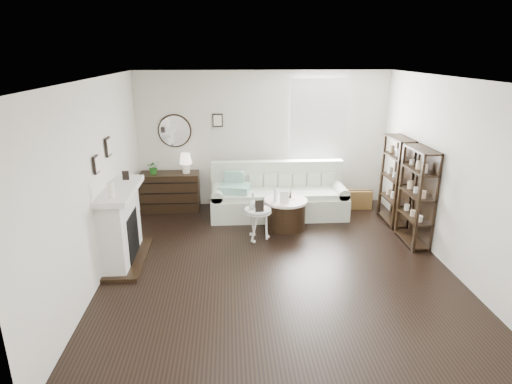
{
  "coord_description": "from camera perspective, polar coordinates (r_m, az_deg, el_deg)",
  "views": [
    {
      "loc": [
        -0.69,
        -5.71,
        3.04
      ],
      "look_at": [
        -0.27,
        0.8,
        0.89
      ],
      "focal_mm": 30.0,
      "sensor_mm": 36.0,
      "label": 1
    }
  ],
  "objects": [
    {
      "name": "room",
      "position": [
        8.65,
        5.88,
        8.57
      ],
      "size": [
        5.5,
        5.5,
        5.5
      ],
      "color": "black",
      "rests_on": "ground"
    },
    {
      "name": "fireplace",
      "position": [
        6.71,
        -17.49,
        -4.5
      ],
      "size": [
        0.5,
        1.4,
        1.84
      ],
      "color": "silver",
      "rests_on": "ground"
    },
    {
      "name": "shelf_unit_far",
      "position": [
        8.18,
        18.14,
        1.45
      ],
      "size": [
        0.3,
        0.8,
        1.6
      ],
      "color": "black",
      "rests_on": "ground"
    },
    {
      "name": "shelf_unit_near",
      "position": [
        7.39,
        20.63,
        -0.58
      ],
      "size": [
        0.3,
        0.8,
        1.6
      ],
      "color": "black",
      "rests_on": "ground"
    },
    {
      "name": "sofa",
      "position": [
        8.3,
        2.97,
        -0.8
      ],
      "size": [
        2.58,
        0.89,
        1.0
      ],
      "color": "beige",
      "rests_on": "ground"
    },
    {
      "name": "quilt",
      "position": [
        8.05,
        -2.88,
        0.49
      ],
      "size": [
        0.63,
        0.55,
        0.14
      ],
      "primitive_type": "cube",
      "rotation": [
        0.0,
        0.0,
        -0.2
      ],
      "color": "#2A9A76",
      "rests_on": "sofa"
    },
    {
      "name": "suitcase",
      "position": [
        8.89,
        13.38,
        -0.97
      ],
      "size": [
        0.57,
        0.22,
        0.38
      ],
      "primitive_type": "cube",
      "rotation": [
        0.0,
        0.0,
        -0.06
      ],
      "color": "brown",
      "rests_on": "ground"
    },
    {
      "name": "dresser",
      "position": [
        8.69,
        -11.33,
        0.07
      ],
      "size": [
        1.14,
        0.49,
        0.76
      ],
      "color": "black",
      "rests_on": "ground"
    },
    {
      "name": "table_lamp",
      "position": [
        8.49,
        -9.34,
        3.82
      ],
      "size": [
        0.32,
        0.32,
        0.39
      ],
      "primitive_type": null,
      "rotation": [
        0.0,
        0.0,
        -0.37
      ],
      "color": "#F2E7CC",
      "rests_on": "dresser"
    },
    {
      "name": "potted_plant",
      "position": [
        8.54,
        -13.49,
        3.24
      ],
      "size": [
        0.29,
        0.26,
        0.28
      ],
      "primitive_type": "imported",
      "rotation": [
        0.0,
        0.0,
        0.2
      ],
      "color": "#1E5A19",
      "rests_on": "dresser"
    },
    {
      "name": "drum_table",
      "position": [
        7.7,
        3.95,
        -2.87
      ],
      "size": [
        0.77,
        0.77,
        0.53
      ],
      "rotation": [
        0.0,
        0.0,
        0.22
      ],
      "color": "black",
      "rests_on": "ground"
    },
    {
      "name": "pedestal_table",
      "position": [
        7.12,
        0.23,
        -2.63
      ],
      "size": [
        0.45,
        0.45,
        0.55
      ],
      "rotation": [
        0.0,
        0.0,
        -0.42
      ],
      "color": "white",
      "rests_on": "ground"
    },
    {
      "name": "eiffel_drum",
      "position": [
        7.64,
        4.59,
        -0.18
      ],
      "size": [
        0.13,
        0.13,
        0.2
      ],
      "primitive_type": null,
      "rotation": [
        0.0,
        0.0,
        0.16
      ],
      "color": "black",
      "rests_on": "drum_table"
    },
    {
      "name": "bottle_drum",
      "position": [
        7.46,
        2.64,
        -0.24
      ],
      "size": [
        0.07,
        0.07,
        0.28
      ],
      "primitive_type": "cylinder",
      "color": "silver",
      "rests_on": "drum_table"
    },
    {
      "name": "card_frame_drum",
      "position": [
        7.39,
        3.79,
        -0.75
      ],
      "size": [
        0.16,
        0.06,
        0.21
      ],
      "primitive_type": "cube",
      "rotation": [
        -0.21,
        0.0,
        0.03
      ],
      "color": "white",
      "rests_on": "drum_table"
    },
    {
      "name": "eiffel_ped",
      "position": [
        7.11,
        0.93,
        -1.53
      ],
      "size": [
        0.1,
        0.1,
        0.17
      ],
      "primitive_type": null,
      "rotation": [
        0.0,
        0.0,
        0.01
      ],
      "color": "black",
      "rests_on": "pedestal_table"
    },
    {
      "name": "flask_ped",
      "position": [
        7.07,
        -0.42,
        -1.18
      ],
      "size": [
        0.15,
        0.15,
        0.28
      ],
      "primitive_type": null,
      "color": "silver",
      "rests_on": "pedestal_table"
    },
    {
      "name": "card_frame_ped",
      "position": [
        6.96,
        0.46,
        -1.88
      ],
      "size": [
        0.15,
        0.07,
        0.19
      ],
      "primitive_type": "cube",
      "rotation": [
        -0.21,
        0.0,
        0.11
      ],
      "color": "black",
      "rests_on": "pedestal_table"
    }
  ]
}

